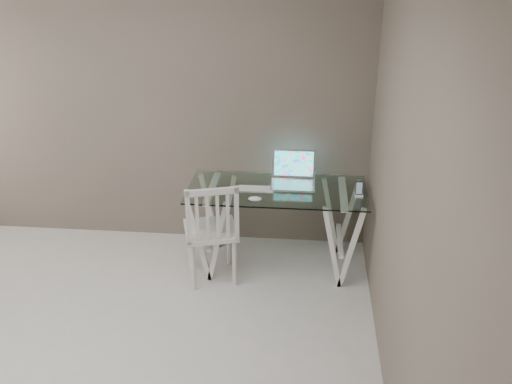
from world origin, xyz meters
TOP-DOWN VIEW (x-y plane):
  - room at (-0.06, 0.02)m, footprint 4.50×4.52m
  - desk at (1.20, 1.78)m, footprint 1.50×0.70m
  - chair at (0.69, 1.47)m, footprint 0.52×0.52m
  - laptop at (1.33, 1.93)m, footprint 0.37×0.35m
  - keyboard at (1.02, 1.75)m, footprint 0.31×0.13m
  - mouse at (1.04, 1.53)m, footprint 0.11×0.06m
  - phone_dock at (1.87, 1.70)m, footprint 0.07×0.07m

SIDE VIEW (x-z plane):
  - desk at x=1.20m, z-range 0.01..0.76m
  - chair at x=0.69m, z-range 0.05..0.97m
  - keyboard at x=1.02m, z-range 0.75..0.75m
  - mouse at x=1.04m, z-range 0.75..0.78m
  - phone_dock at x=1.87m, z-range 0.72..0.84m
  - laptop at x=1.33m, z-range 0.68..0.93m
  - room at x=-0.06m, z-range 0.36..3.07m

